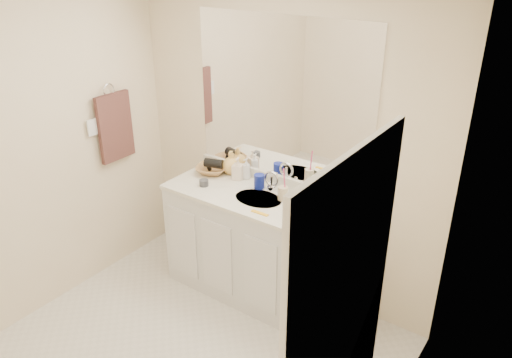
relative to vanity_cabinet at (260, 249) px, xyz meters
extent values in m
cube|color=#FAE8C4|center=(0.00, 0.28, 0.77)|extent=(2.60, 0.02, 2.40)
cube|color=#FAE8C4|center=(-1.30, -1.02, 0.77)|extent=(0.02, 2.60, 2.40)
cube|color=#FAE8C4|center=(1.30, -1.02, 0.77)|extent=(0.02, 2.60, 2.40)
cube|color=silver|center=(0.00, 0.00, 0.00)|extent=(1.50, 0.55, 0.85)
cube|color=silver|center=(0.00, 0.00, 0.44)|extent=(1.52, 0.57, 0.03)
cube|color=silver|center=(0.00, 0.26, 0.50)|extent=(1.52, 0.03, 0.08)
cylinder|color=#BCB9A4|center=(0.00, -0.02, 0.44)|extent=(0.37, 0.37, 0.02)
cylinder|color=silver|center=(0.00, 0.16, 0.51)|extent=(0.02, 0.02, 0.11)
cube|color=white|center=(0.00, 0.27, 1.14)|extent=(1.48, 0.01, 1.20)
cylinder|color=#162599|center=(-0.10, 0.13, 0.51)|extent=(0.08, 0.08, 0.11)
cylinder|color=beige|center=(0.16, 0.07, 0.51)|extent=(0.08, 0.08, 0.10)
cylinder|color=#F03F7E|center=(0.17, 0.07, 0.60)|extent=(0.01, 0.04, 0.21)
cylinder|color=#0EA5B1|center=(0.43, 0.08, 0.56)|extent=(0.11, 0.11, 0.20)
cube|color=white|center=(0.40, -0.14, 0.46)|extent=(0.13, 0.11, 0.01)
cube|color=#70BA2D|center=(0.40, -0.14, 0.48)|extent=(0.07, 0.05, 0.02)
cube|color=yellow|center=(0.14, -0.20, 0.46)|extent=(0.14, 0.03, 0.01)
cylinder|color=#3A3C42|center=(-0.47, -0.09, 0.48)|extent=(0.07, 0.07, 0.05)
imported|color=white|center=(-0.28, 0.21, 0.54)|extent=(0.07, 0.07, 0.17)
imported|color=#F9E3CB|center=(-0.33, 0.16, 0.55)|extent=(0.10, 0.11, 0.18)
imported|color=#EDBB5C|center=(-0.44, 0.22, 0.55)|extent=(0.18, 0.18, 0.19)
imported|color=#AC7945|center=(-0.57, 0.13, 0.49)|extent=(0.33, 0.33, 0.06)
cylinder|color=black|center=(-0.55, 0.13, 0.54)|extent=(0.17, 0.12, 0.08)
torus|color=silver|center=(-1.27, -0.25, 1.12)|extent=(0.01, 0.11, 0.11)
cube|color=#321D1B|center=(-1.25, -0.25, 0.82)|extent=(0.04, 0.32, 0.55)
cube|color=white|center=(-1.27, -0.45, 0.88)|extent=(0.01, 0.08, 0.13)
camera|label=1|loc=(1.88, -2.70, 2.16)|focal=35.00mm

